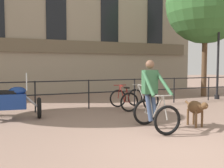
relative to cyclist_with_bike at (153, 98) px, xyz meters
name	(u,v)px	position (x,y,z in m)	size (l,w,h in m)	color
ground_plane	(181,152)	(-0.50, -1.73, -0.76)	(60.00, 60.00, 0.00)	#8E7060
canal_railing	(89,89)	(-0.50, 3.47, -0.05)	(15.05, 0.05, 1.05)	black
building_facade	(55,15)	(-0.50, 9.25, 3.60)	(18.00, 0.72, 8.77)	gray
cyclist_with_bike	(153,98)	(0.00, 0.00, 0.00)	(0.76, 1.22, 1.70)	black
dog	(196,108)	(1.14, -0.26, -0.29)	(0.32, 0.90, 0.67)	brown
parked_motorcycle	(10,100)	(-3.20, 2.51, -0.20)	(1.77, 0.83, 1.35)	black
parked_bicycle_near_lamp	(123,99)	(0.57, 2.81, -0.41)	(0.73, 1.15, 0.86)	black
parked_bicycle_mid_left	(143,98)	(1.36, 2.81, -0.41)	(0.71, 1.14, 0.86)	black
street_lamp	(218,51)	(5.82, 3.65, 1.45)	(0.28, 0.28, 3.92)	black
tree_canalside_right	(206,4)	(6.06, 4.78, 3.84)	(3.93, 3.93, 6.58)	brown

